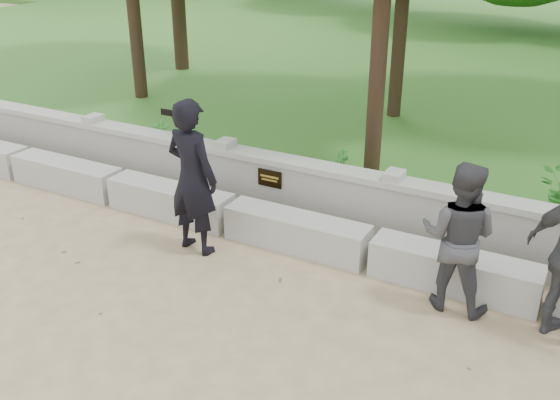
{
  "coord_description": "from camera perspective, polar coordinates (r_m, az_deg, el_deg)",
  "views": [
    {
      "loc": [
        4.17,
        -4.38,
        3.89
      ],
      "look_at": [
        1.02,
        1.42,
        0.87
      ],
      "focal_mm": 40.0,
      "sensor_mm": 36.0,
      "label": 1
    }
  ],
  "objects": [
    {
      "name": "ground",
      "position": [
        7.19,
        -12.83,
        -8.89
      ],
      "size": [
        80.0,
        80.0,
        0.0
      ],
      "primitive_type": "plane",
      "color": "tan",
      "rests_on": "ground"
    },
    {
      "name": "lawn",
      "position": [
        19.22,
        15.76,
        12.38
      ],
      "size": [
        40.0,
        22.0,
        0.25
      ],
      "primitive_type": "cube",
      "color": "#336A27",
      "rests_on": "ground"
    },
    {
      "name": "concrete_bench",
      "position": [
        8.38,
        -4.59,
        -1.44
      ],
      "size": [
        11.9,
        0.45,
        0.45
      ],
      "color": "#AFADA5",
      "rests_on": "ground"
    },
    {
      "name": "parapet_wall",
      "position": [
        8.82,
        -2.19,
        1.7
      ],
      "size": [
        12.5,
        0.35,
        0.9
      ],
      "color": "#A5A29B",
      "rests_on": "ground"
    },
    {
      "name": "man_main",
      "position": [
        7.66,
        -8.03,
        2.06
      ],
      "size": [
        0.77,
        0.69,
        1.97
      ],
      "color": "black",
      "rests_on": "ground"
    },
    {
      "name": "visitor_left",
      "position": [
        6.77,
        16.0,
        -3.29
      ],
      "size": [
        0.82,
        0.64,
        1.67
      ],
      "color": "#38383D",
      "rests_on": "ground"
    },
    {
      "name": "shrub_a",
      "position": [
        10.54,
        -10.81,
        5.62
      ],
      "size": [
        0.37,
        0.33,
        0.59
      ],
      "primitive_type": "imported",
      "rotation": [
        0.0,
        0.0,
        0.48
      ],
      "color": "#35812C",
      "rests_on": "lawn"
    },
    {
      "name": "shrub_b",
      "position": [
        8.96,
        5.34,
        2.66
      ],
      "size": [
        0.38,
        0.42,
        0.62
      ],
      "primitive_type": "imported",
      "rotation": [
        0.0,
        0.0,
        1.95
      ],
      "color": "#35812C",
      "rests_on": "lawn"
    }
  ]
}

